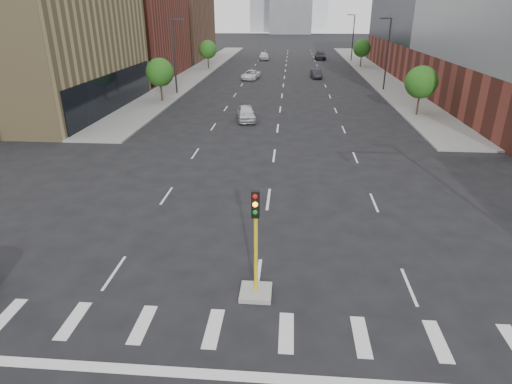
# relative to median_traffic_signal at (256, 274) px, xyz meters

# --- Properties ---
(sidewalk_left_far) EXTENTS (5.00, 92.00, 0.15)m
(sidewalk_left_far) POSITION_rel_median_traffic_signal_xyz_m (-15.00, 65.03, -0.90)
(sidewalk_left_far) COLOR gray
(sidewalk_left_far) RESTS_ON ground
(sidewalk_right_far) EXTENTS (5.00, 92.00, 0.15)m
(sidewalk_right_far) POSITION_rel_median_traffic_signal_xyz_m (15.00, 65.03, -0.90)
(sidewalk_right_far) COLOR gray
(sidewalk_right_far) RESTS_ON ground
(building_left_mid) EXTENTS (20.00, 24.00, 14.00)m
(building_left_mid) POSITION_rel_median_traffic_signal_xyz_m (-27.50, 31.03, 6.03)
(building_left_mid) COLOR #917E52
(building_left_mid) RESTS_ON ground
(building_left_far_a) EXTENTS (20.00, 22.00, 12.00)m
(building_left_far_a) POSITION_rel_median_traffic_signal_xyz_m (-27.50, 57.03, 5.03)
(building_left_far_a) COLOR brown
(building_left_far_a) RESTS_ON ground
(building_left_far_b) EXTENTS (20.00, 24.00, 13.00)m
(building_left_far_b) POSITION_rel_median_traffic_signal_xyz_m (-27.50, 83.03, 5.53)
(building_left_far_b) COLOR brown
(building_left_far_b) RESTS_ON ground
(building_right_main) EXTENTS (24.00, 70.00, 22.00)m
(building_right_main) POSITION_rel_median_traffic_signal_xyz_m (29.50, 51.03, 10.03)
(building_right_main) COLOR brown
(building_right_main) RESTS_ON ground
(median_traffic_signal) EXTENTS (1.20, 1.20, 4.40)m
(median_traffic_signal) POSITION_rel_median_traffic_signal_xyz_m (0.00, 0.00, 0.00)
(median_traffic_signal) COLOR #999993
(median_traffic_signal) RESTS_ON ground
(streetlight_right_a) EXTENTS (1.60, 0.22, 9.07)m
(streetlight_right_a) POSITION_rel_median_traffic_signal_xyz_m (13.41, 46.03, 4.04)
(streetlight_right_a) COLOR #2D2D30
(streetlight_right_a) RESTS_ON ground
(streetlight_right_b) EXTENTS (1.60, 0.22, 9.07)m
(streetlight_right_b) POSITION_rel_median_traffic_signal_xyz_m (13.41, 81.03, 4.04)
(streetlight_right_b) COLOR #2D2D30
(streetlight_right_b) RESTS_ON ground
(streetlight_left) EXTENTS (1.60, 0.22, 9.07)m
(streetlight_left) POSITION_rel_median_traffic_signal_xyz_m (-13.41, 41.03, 4.04)
(streetlight_left) COLOR #2D2D30
(streetlight_left) RESTS_ON ground
(tree_left_near) EXTENTS (3.20, 3.20, 4.85)m
(tree_left_near) POSITION_rel_median_traffic_signal_xyz_m (-14.00, 36.03, 2.42)
(tree_left_near) COLOR #382619
(tree_left_near) RESTS_ON ground
(tree_left_far) EXTENTS (3.20, 3.20, 4.85)m
(tree_left_far) POSITION_rel_median_traffic_signal_xyz_m (-14.00, 66.03, 2.42)
(tree_left_far) COLOR #382619
(tree_left_far) RESTS_ON ground
(tree_right_near) EXTENTS (3.20, 3.20, 4.85)m
(tree_right_near) POSITION_rel_median_traffic_signal_xyz_m (14.00, 31.03, 2.42)
(tree_right_near) COLOR #382619
(tree_right_near) RESTS_ON ground
(tree_right_far) EXTENTS (3.20, 3.20, 4.85)m
(tree_right_far) POSITION_rel_median_traffic_signal_xyz_m (14.00, 71.03, 2.42)
(tree_right_far) COLOR #382619
(tree_right_far) RESTS_ON ground
(car_near_left) EXTENTS (2.40, 4.48, 1.45)m
(car_near_left) POSITION_rel_median_traffic_signal_xyz_m (-3.19, 27.70, -0.25)
(car_near_left) COLOR silver
(car_near_left) RESTS_ON ground
(car_mid_right) EXTENTS (1.84, 4.23, 1.35)m
(car_mid_right) POSITION_rel_median_traffic_signal_xyz_m (5.02, 56.39, -0.30)
(car_mid_right) COLOR #222228
(car_mid_right) RESTS_ON ground
(car_far_left) EXTENTS (2.91, 5.09, 1.34)m
(car_far_left) POSITION_rel_median_traffic_signal_xyz_m (-5.17, 54.40, -0.30)
(car_far_left) COLOR silver
(car_far_left) RESTS_ON ground
(car_deep_right) EXTENTS (2.35, 5.57, 1.60)m
(car_deep_right) POSITION_rel_median_traffic_signal_xyz_m (7.20, 83.51, -0.17)
(car_deep_right) COLOR black
(car_deep_right) RESTS_ON ground
(car_distant) EXTENTS (2.39, 5.09, 1.68)m
(car_distant) POSITION_rel_median_traffic_signal_xyz_m (-4.89, 82.00, -0.13)
(car_distant) COLOR silver
(car_distant) RESTS_ON ground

